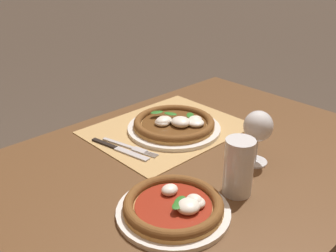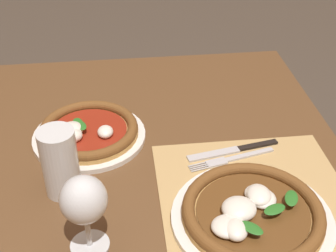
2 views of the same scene
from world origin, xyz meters
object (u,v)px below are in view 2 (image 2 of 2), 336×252
Objects in this scene: pizza_near at (252,213)px; fork at (231,159)px; pizza_far at (88,132)px; pint_glass at (60,163)px; wine_glass at (84,203)px; knife at (233,150)px.

pizza_near is 0.18m from fork.
pint_glass reaches higher than pizza_far.
pint_glass is (0.15, 0.05, -0.04)m from wine_glass.
wine_glass is 0.72× the size of knife.
pizza_far is 0.33m from wine_glass.
wine_glass reaches higher than knife.
pizza_far is at bearing 74.68° from knife.
pint_glass is at bearing 102.68° from knife.
pint_glass is (0.13, 0.35, 0.05)m from pizza_near.
pizza_far is at bearing -14.78° from pint_glass.
wine_glass is (-0.02, 0.30, 0.08)m from pizza_near.
pint_glass is at bearing 165.22° from pizza_far.
pizza_near reaches higher than pizza_far.
pizza_far is 1.80× the size of pint_glass.
pizza_far reaches higher than fork.
wine_glass is at bearing 94.44° from pizza_near.
wine_glass is (-0.32, -0.01, 0.09)m from pizza_far.
pint_glass is at bearing 19.57° from wine_glass.
knife is at bearing -19.53° from fork.
fork is (0.18, -0.00, -0.02)m from pizza_near.
pizza_near is 1.95× the size of wine_glass.
wine_glass is 0.16m from pint_glass.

